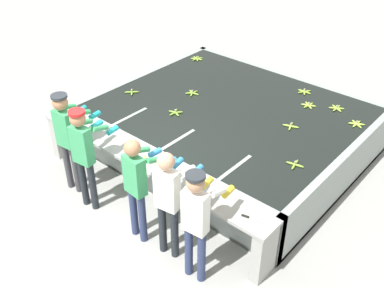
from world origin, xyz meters
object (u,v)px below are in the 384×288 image
(worker_3, at_px, (169,195))
(banana_bunch_floating_5, at_px, (192,93))
(worker_0, at_px, (67,133))
(banana_bunch_floating_3, at_px, (309,105))
(banana_bunch_floating_2, at_px, (291,126))
(banana_bunch_floating_6, at_px, (197,59))
(worker_1, at_px, (84,150))
(knife_0, at_px, (250,218))
(banana_bunch_floating_8, at_px, (304,92))
(banana_bunch_floating_4, at_px, (132,92))
(banana_bunch_ledge_0, at_px, (146,160))
(banana_bunch_floating_1, at_px, (175,112))
(banana_bunch_ledge_1, at_px, (74,116))
(banana_bunch_floating_7, at_px, (337,108))
(worker_2, at_px, (137,181))
(banana_bunch_floating_0, at_px, (295,164))
(banana_bunch_floating_9, at_px, (357,124))

(worker_3, xyz_separation_m, banana_bunch_floating_5, (-1.87, 2.62, -0.14))
(worker_0, height_order, banana_bunch_floating_3, worker_0)
(banana_bunch_floating_2, distance_m, banana_bunch_floating_6, 3.30)
(worker_1, bearing_deg, banana_bunch_floating_5, 94.72)
(banana_bunch_floating_5, height_order, knife_0, banana_bunch_floating_5)
(worker_1, height_order, banana_bunch_floating_8, worker_1)
(worker_0, relative_size, knife_0, 5.11)
(banana_bunch_floating_2, bearing_deg, banana_bunch_floating_4, -163.05)
(banana_bunch_floating_6, distance_m, knife_0, 5.19)
(worker_3, relative_size, banana_bunch_floating_2, 6.19)
(banana_bunch_ledge_0, relative_size, knife_0, 0.80)
(knife_0, bearing_deg, banana_bunch_floating_1, 152.05)
(banana_bunch_floating_3, xyz_separation_m, knife_0, (0.91, -3.16, -0.01))
(banana_bunch_ledge_1, bearing_deg, worker_0, -41.26)
(banana_bunch_floating_4, height_order, banana_bunch_ledge_0, banana_bunch_ledge_0)
(banana_bunch_floating_3, relative_size, banana_bunch_floating_6, 1.01)
(banana_bunch_floating_6, relative_size, banana_bunch_floating_7, 1.00)
(banana_bunch_floating_5, xyz_separation_m, banana_bunch_floating_8, (1.60, 1.46, -0.00))
(worker_2, distance_m, banana_bunch_floating_2, 2.94)
(banana_bunch_ledge_0, bearing_deg, banana_bunch_floating_1, 115.70)
(worker_1, relative_size, worker_3, 1.02)
(banana_bunch_floating_0, xyz_separation_m, knife_0, (0.16, -1.38, -0.01))
(banana_bunch_floating_1, distance_m, banana_bunch_ledge_0, 1.51)
(banana_bunch_floating_2, bearing_deg, banana_bunch_floating_7, 74.54)
(worker_3, relative_size, banana_bunch_floating_6, 6.09)
(worker_2, distance_m, worker_3, 0.54)
(worker_1, bearing_deg, knife_0, 12.58)
(banana_bunch_floating_6, bearing_deg, banana_bunch_floating_2, -20.68)
(worker_2, height_order, knife_0, worker_2)
(banana_bunch_floating_3, distance_m, banana_bunch_floating_8, 0.55)
(banana_bunch_floating_0, height_order, banana_bunch_floating_9, same)
(banana_bunch_floating_3, distance_m, banana_bunch_floating_6, 2.96)
(worker_2, bearing_deg, banana_bunch_floating_8, 86.25)
(banana_bunch_floating_4, bearing_deg, banana_bunch_floating_3, 31.91)
(banana_bunch_floating_2, xyz_separation_m, banana_bunch_ledge_0, (-1.13, -2.30, 0.00))
(banana_bunch_floating_3, relative_size, banana_bunch_floating_7, 1.01)
(banana_bunch_floating_3, bearing_deg, knife_0, -73.88)
(worker_3, bearing_deg, banana_bunch_floating_0, 66.45)
(banana_bunch_ledge_0, xyz_separation_m, banana_bunch_ledge_1, (-1.90, 0.09, -0.00))
(worker_3, xyz_separation_m, knife_0, (0.97, 0.49, -0.15))
(worker_1, relative_size, banana_bunch_ledge_0, 6.27)
(banana_bunch_floating_3, xyz_separation_m, banana_bunch_floating_6, (-2.95, 0.31, -0.00))
(worker_2, xyz_separation_m, banana_bunch_floating_5, (-1.33, 2.68, -0.13))
(banana_bunch_ledge_0, distance_m, knife_0, 1.91)
(worker_2, distance_m, banana_bunch_floating_0, 2.36)
(banana_bunch_floating_0, relative_size, knife_0, 0.81)
(worker_3, height_order, banana_bunch_floating_1, worker_3)
(banana_bunch_floating_6, xyz_separation_m, knife_0, (3.86, -3.47, -0.01))
(worker_2, height_order, banana_bunch_ledge_1, worker_2)
(worker_2, distance_m, banana_bunch_floating_4, 2.96)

